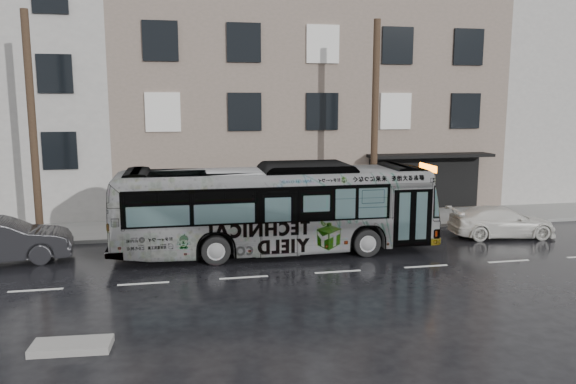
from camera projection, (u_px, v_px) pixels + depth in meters
name	position (u px, v px, depth m)	size (l,w,h in m)	color
ground	(236.00, 257.00, 20.80)	(120.00, 120.00, 0.00)	black
sidewalk	(224.00, 226.00, 25.53)	(90.00, 3.60, 0.15)	gray
building_taupe	(296.00, 104.00, 33.17)	(20.00, 12.00, 11.00)	gray
utility_pole_front	(375.00, 126.00, 24.50)	(0.30, 0.30, 9.00)	#3F2F1F
utility_pole_rear	(33.00, 129.00, 21.80)	(0.30, 0.30, 9.00)	#3F2F1F
sign_post	(396.00, 199.00, 25.24)	(0.06, 0.06, 2.40)	slate
bus	(275.00, 209.00, 21.19)	(2.85, 12.18, 3.39)	#B2B2B2
white_sedan	(502.00, 222.00, 23.80)	(1.80, 4.43, 1.29)	silver
slush_pile	(72.00, 346.00, 13.05)	(1.80, 0.80, 0.18)	#A2A19A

